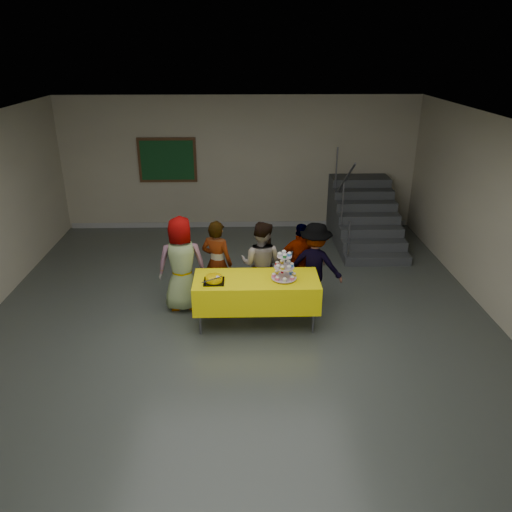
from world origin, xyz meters
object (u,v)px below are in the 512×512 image
Objects in this scene: noticeboard at (167,160)px; bake_table at (256,291)px; schoolchild_a at (182,264)px; schoolchild_c at (261,264)px; bear_cake at (214,278)px; schoolchild_b at (217,263)px; staircase at (363,218)px; schoolchild_d at (301,262)px; schoolchild_e at (315,265)px; cupcake_stand at (284,269)px.

bake_table is at bearing -67.08° from noticeboard.
schoolchild_a is 1.08× the size of schoolchild_c.
bake_table is 5.25× the size of bear_cake.
schoolchild_b is at bearing 131.99° from bake_table.
staircase is 1.85× the size of noticeboard.
schoolchild_a is 1.08× the size of schoolchild_b.
schoolchild_e reaches higher than schoolchild_d.
bake_table is at bearing 100.21° from schoolchild_c.
schoolchild_b is 0.60× the size of staircase.
noticeboard is at bearing 169.03° from staircase.
bear_cake is (-0.63, -0.11, 0.27)m from bake_table.
staircase is at bearing -10.97° from noticeboard.
schoolchild_c is at bearing 22.65° from schoolchild_d.
schoolchild_a is 1.16× the size of schoolchild_d.
schoolchild_c is (0.72, -0.07, -0.00)m from schoolchild_b.
cupcake_stand is 0.19× the size of staircase.
staircase is (3.06, 3.70, -0.34)m from bear_cake.
bear_cake is 0.15× the size of staircase.
schoolchild_b reaches higher than schoolchild_e.
cupcake_stand is 0.33× the size of schoolchild_d.
schoolchild_a is 0.65× the size of staircase.
schoolchild_b reaches higher than bake_table.
cupcake_stand is 5.07m from noticeboard.
staircase is at bearing -113.54° from schoolchild_b.
staircase is at bearing -109.24° from schoolchild_c.
bear_cake is 4.82m from staircase.
cupcake_stand is 1.69m from schoolchild_a.
schoolchild_a is at bearing 130.36° from bear_cake.
schoolchild_d is (1.93, 0.26, -0.11)m from schoolchild_a.
schoolchild_a is at bearing 160.05° from cupcake_stand.
schoolchild_c is 1.11× the size of noticeboard.
schoolchild_d is at bearing -178.84° from schoolchild_a.
noticeboard is at bearing -48.61° from schoolchild_b.
cupcake_stand is 0.31× the size of schoolchild_e.
schoolchild_b reaches higher than bear_cake.
schoolchild_a is at bearing 15.74° from schoolchild_d.
schoolchild_d is at bearing 32.96° from bear_cake.
schoolchild_a reaches higher than schoolchild_b.
bear_cake is 1.66m from schoolchild_d.
cupcake_stand is at bearing -119.12° from staircase.
cupcake_stand is 1.28m from schoolchild_b.
schoolchild_a is 4.05m from noticeboard.
schoolchild_d is (0.67, 0.17, -0.05)m from schoolchild_c.
cupcake_stand is 0.29× the size of schoolchild_a.
schoolchild_a is at bearing -79.77° from noticeboard.
bear_cake is at bearing 41.06° from schoolchild_d.
staircase reaches higher than schoolchild_a.
bear_cake is 1.75m from schoolchild_e.
bake_table is 4.35m from staircase.
schoolchild_d is at bearing -120.84° from staircase.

